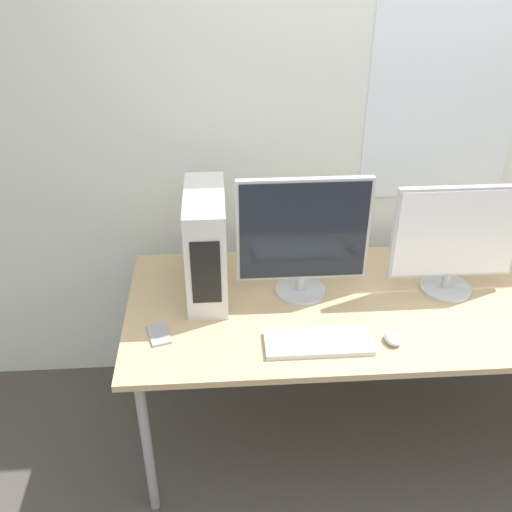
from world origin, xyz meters
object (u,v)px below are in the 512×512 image
mouse (393,338)px  cell_phone (159,335)px  pc_tower (206,245)px  keyboard (318,342)px  monitor_right_near (455,239)px  monitor_main (303,236)px

mouse → cell_phone: (-0.90, 0.10, -0.01)m
pc_tower → keyboard: (0.42, -0.39, -0.22)m
mouse → monitor_right_near: bearing=45.9°
mouse → cell_phone: bearing=173.8°
monitor_main → keyboard: size_ratio=1.33×
monitor_right_near → mouse: (-0.32, -0.33, -0.24)m
monitor_main → cell_phone: bearing=-156.4°
keyboard → cell_phone: 0.62m
pc_tower → keyboard: 0.61m
monitor_main → monitor_right_near: 0.63m
keyboard → monitor_right_near: bearing=28.3°
cell_phone → mouse: bearing=-21.3°
keyboard → mouse: (0.29, -0.00, 0.00)m
monitor_right_near → mouse: size_ratio=6.05×
keyboard → cell_phone: keyboard is taller
mouse → cell_phone: mouse is taller
mouse → pc_tower: bearing=151.0°
keyboard → pc_tower: bearing=137.0°
monitor_right_near → pc_tower: bearing=176.5°
monitor_main → monitor_right_near: bearing=-2.2°
monitor_right_near → keyboard: (-0.61, -0.33, -0.24)m
monitor_right_near → cell_phone: 1.26m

